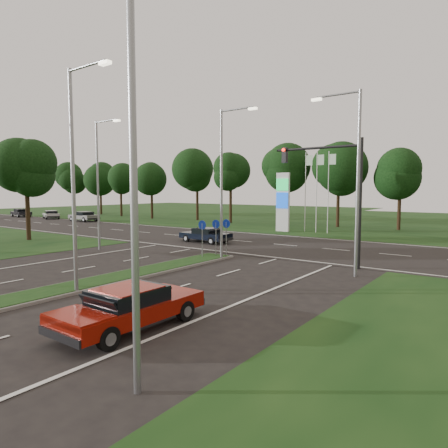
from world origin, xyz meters
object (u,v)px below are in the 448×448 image
Objects in this scene: far_car_b at (51,214)px; far_car_c at (21,213)px; navy_sedan at (206,235)px; far_car_a at (84,216)px; red_sedan at (130,306)px.

far_car_b is 0.98× the size of far_car_c.
navy_sedan is 0.94× the size of far_car_c.
navy_sedan is at bearing -102.81° from far_car_a.
navy_sedan is at bearing -78.82° from far_car_b.
far_car_a is at bearing 147.57° from red_sedan.
far_car_c reaches higher than far_car_b.
far_car_b is at bearing -76.73° from far_car_c.
navy_sedan is 0.96× the size of far_car_b.
far_car_a is at bearing 78.66° from navy_sedan.
far_car_a is 8.11m from far_car_b.
far_car_c is (-43.16, 6.92, 0.05)m from navy_sedan.
red_sedan reaches higher than far_car_c.
far_car_b is at bearing 82.04° from navy_sedan.
far_car_c is (-15.98, -0.45, -0.03)m from far_car_a.
far_car_a reaches higher than far_car_b.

